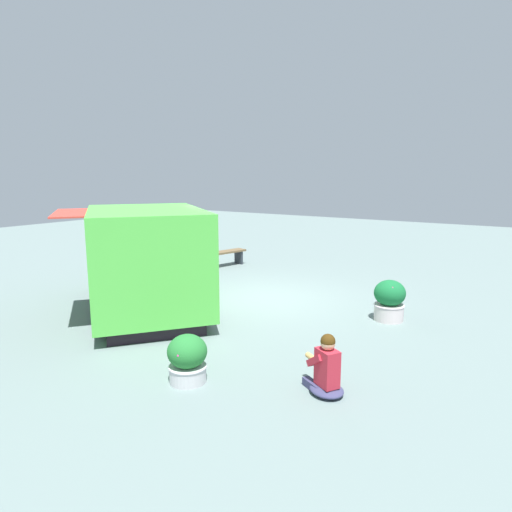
% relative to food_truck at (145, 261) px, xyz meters
% --- Properties ---
extents(ground_plane, '(40.00, 40.00, 0.00)m').
position_rel_food_truck_xyz_m(ground_plane, '(-1.71, -2.02, -1.07)').
color(ground_plane, slate).
extents(food_truck, '(5.06, 4.68, 2.25)m').
position_rel_food_truck_xyz_m(food_truck, '(0.00, 0.00, 0.00)').
color(food_truck, '#54C745').
rests_on(food_truck, ground_plane).
extents(person_customer, '(0.79, 0.65, 0.86)m').
position_rel_food_truck_xyz_m(person_customer, '(-4.97, 1.42, -0.75)').
color(person_customer, '#39395E').
rests_on(person_customer, ground_plane).
extents(planter_flowering_near, '(0.63, 0.63, 0.84)m').
position_rel_food_truck_xyz_m(planter_flowering_near, '(-4.75, -2.15, -0.65)').
color(planter_flowering_near, silver).
rests_on(planter_flowering_near, ground_plane).
extents(planter_flowering_far, '(0.57, 0.57, 0.70)m').
position_rel_food_truck_xyz_m(planter_flowering_far, '(-3.18, 2.20, -0.72)').
color(planter_flowering_far, silver).
rests_on(planter_flowering_far, ground_plane).
extents(plaza_bench, '(0.79, 1.70, 0.49)m').
position_rel_food_truck_xyz_m(plaza_bench, '(1.39, -4.60, -0.70)').
color(plaza_bench, brown).
rests_on(plaza_bench, ground_plane).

